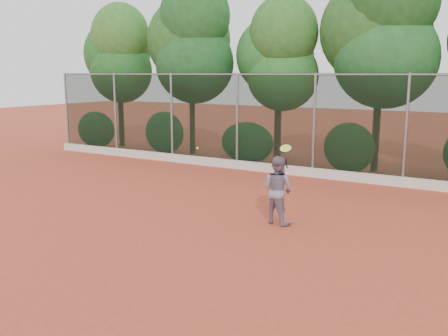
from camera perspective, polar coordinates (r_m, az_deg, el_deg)
The scene contains 7 objects.
ground at distance 11.44m, azimuth -2.58°, elevation -6.97°, with size 80.00×80.00×0.00m, color #C1472D.
concrete_curb at distance 17.34m, azimuth 9.87°, elevation -0.48°, with size 24.00×0.20×0.30m, color silver.
tennis_player at distance 11.72m, azimuth 6.17°, elevation -2.51°, with size 0.78×0.61×1.61m, color gray.
chainlink_fence at distance 17.26m, azimuth 10.27°, elevation 5.19°, with size 24.09×0.09×3.50m.
foliage_backdrop at distance 19.25m, azimuth 11.09°, elevation 13.30°, with size 23.70×3.63×7.55m.
tennis_racket at distance 11.35m, azimuth 7.08°, elevation 2.05°, with size 0.35×0.32×0.58m.
tennis_ball_in_flight at distance 12.56m, azimuth -3.06°, elevation 2.30°, with size 0.06×0.06×0.06m.
Camera 1 is at (6.00, -9.10, 3.48)m, focal length 40.00 mm.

